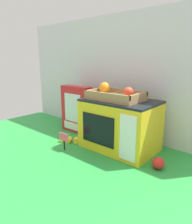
{
  "coord_description": "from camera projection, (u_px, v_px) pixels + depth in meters",
  "views": [
    {
      "loc": [
        0.82,
        -0.94,
        0.5
      ],
      "look_at": [
        0.01,
        0.0,
        0.18
      ],
      "focal_mm": 32.67,
      "sensor_mm": 36.0,
      "label": 1
    }
  ],
  "objects": [
    {
      "name": "price_sign",
      "position": [
        64.0,
        139.0,
        1.15
      ],
      "size": [
        0.07,
        0.01,
        0.1
      ],
      "color": "black",
      "rests_on": "ground"
    },
    {
      "name": "toy_microwave",
      "position": [
        120.0,
        124.0,
        1.15
      ],
      "size": [
        0.41,
        0.28,
        0.28
      ],
      "color": "yellow",
      "rests_on": "ground"
    },
    {
      "name": "loose_toy_apple",
      "position": [
        158.0,
        163.0,
        0.95
      ],
      "size": [
        0.06,
        0.06,
        0.06
      ],
      "primitive_type": "sphere",
      "color": "red",
      "rests_on": "ground"
    },
    {
      "name": "loose_toy_banana",
      "position": [
        69.0,
        140.0,
        1.26
      ],
      "size": [
        0.12,
        0.09,
        0.03
      ],
      "color": "yellow",
      "rests_on": "ground"
    },
    {
      "name": "cookie_set_box",
      "position": [
        77.0,
        109.0,
        1.42
      ],
      "size": [
        0.24,
        0.08,
        0.32
      ],
      "color": "red",
      "rests_on": "ground"
    },
    {
      "name": "display_back_panel",
      "position": [
        112.0,
        76.0,
        1.37
      ],
      "size": [
        1.61,
        0.03,
        0.78
      ],
      "primitive_type": "cube",
      "color": "silver",
      "rests_on": "ground"
    },
    {
      "name": "food_groups_crate",
      "position": [
        115.0,
        95.0,
        1.13
      ],
      "size": [
        0.29,
        0.19,
        0.09
      ],
      "color": "#A37F51",
      "rests_on": "toy_microwave"
    },
    {
      "name": "ground_plane",
      "position": [
        94.0,
        138.0,
        1.33
      ],
      "size": [
        1.7,
        1.7,
        0.0
      ],
      "primitive_type": "plane",
      "color": "green",
      "rests_on": "ground"
    }
  ]
}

